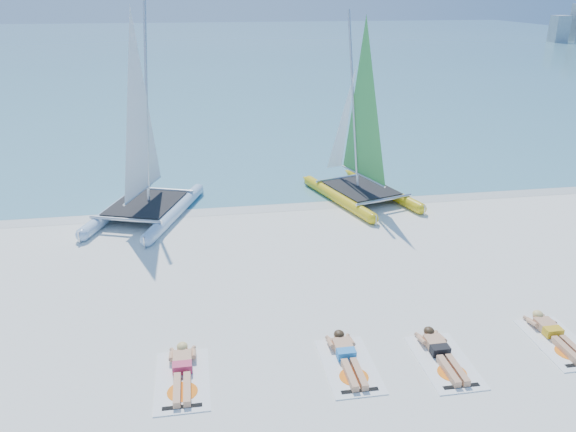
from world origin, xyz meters
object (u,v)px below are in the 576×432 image
(towel_a, at_px, (183,380))
(towel_c, at_px, (444,362))
(sunbather_c, at_px, (441,352))
(catamaran_blue, at_px, (142,154))
(catamaran_yellow, at_px, (356,139))
(sunbather_d, at_px, (554,333))
(towel_b, at_px, (349,366))
(sunbather_a, at_px, (182,369))
(sunbather_b, at_px, (347,355))
(towel_d, at_px, (559,343))

(towel_a, bearing_deg, towel_c, -3.20)
(towel_a, relative_size, sunbather_c, 1.07)
(catamaran_blue, bearing_deg, towel_a, -62.34)
(catamaran_yellow, xyz_separation_m, sunbather_d, (1.75, -9.32, -1.90))
(towel_b, height_order, towel_c, same)
(towel_a, distance_m, sunbather_a, 0.22)
(towel_a, height_order, sunbather_c, sunbather_c)
(sunbather_b, bearing_deg, towel_c, -11.40)
(towel_c, bearing_deg, sunbather_d, 9.05)
(catamaran_yellow, height_order, towel_a, catamaran_yellow)
(catamaran_yellow, xyz_separation_m, towel_d, (1.75, -9.51, -2.01))
(sunbather_b, height_order, sunbather_d, same)
(catamaran_yellow, bearing_deg, towel_c, -112.11)
(towel_d, bearing_deg, sunbather_b, 178.02)
(towel_a, xyz_separation_m, towel_c, (5.08, -0.28, 0.00))
(sunbather_a, bearing_deg, towel_d, -1.87)
(catamaran_blue, bearing_deg, sunbather_c, -34.64)
(towel_d, bearing_deg, sunbather_a, 178.13)
(catamaran_blue, relative_size, towel_b, 3.68)
(catamaran_blue, relative_size, sunbather_d, 3.94)
(towel_c, height_order, sunbather_c, sunbather_c)
(towel_c, bearing_deg, towel_a, 176.80)
(catamaran_blue, bearing_deg, towel_b, -43.63)
(catamaran_yellow, distance_m, towel_c, 9.98)
(towel_b, bearing_deg, sunbather_d, 2.91)
(catamaran_blue, relative_size, sunbather_a, 3.94)
(catamaran_yellow, bearing_deg, sunbather_c, -112.21)
(catamaran_yellow, distance_m, sunbather_c, 9.77)
(towel_b, distance_m, sunbather_d, 4.51)
(towel_c, bearing_deg, catamaran_blue, 124.91)
(towel_c, relative_size, sunbather_d, 1.07)
(catamaran_blue, bearing_deg, towel_c, -35.23)
(sunbather_c, bearing_deg, sunbather_a, 176.80)
(towel_a, height_order, towel_b, same)
(sunbather_a, bearing_deg, towel_a, -90.00)
(towel_a, height_order, sunbather_b, sunbather_b)
(towel_b, xyz_separation_m, sunbather_b, (-0.00, 0.19, 0.11))
(catamaran_blue, height_order, catamaran_yellow, catamaran_blue)
(towel_c, xyz_separation_m, towel_d, (2.61, 0.22, 0.00))
(catamaran_yellow, height_order, sunbather_a, catamaran_yellow)
(sunbather_a, height_order, towel_d, sunbather_a)
(catamaran_yellow, relative_size, towel_b, 3.47)
(sunbather_c, distance_m, towel_d, 2.62)
(sunbather_c, height_order, towel_d, sunbather_c)
(sunbather_d, bearing_deg, towel_d, -90.00)
(sunbather_a, relative_size, towel_b, 0.93)
(sunbather_a, distance_m, towel_c, 5.11)
(towel_b, bearing_deg, catamaran_yellow, 73.92)
(catamaran_yellow, bearing_deg, towel_b, -123.10)
(catamaran_blue, distance_m, towel_b, 10.04)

